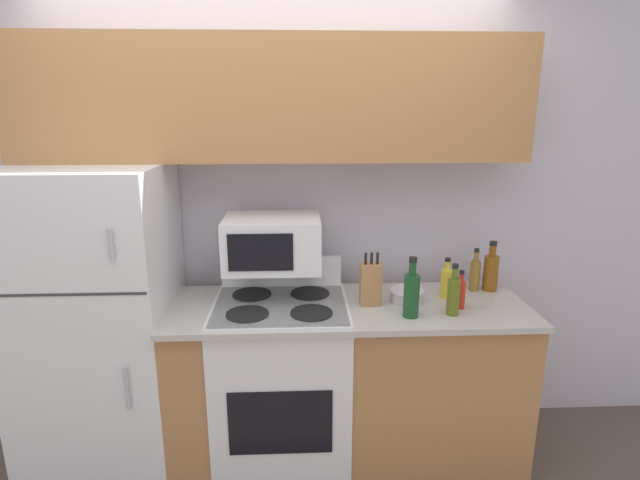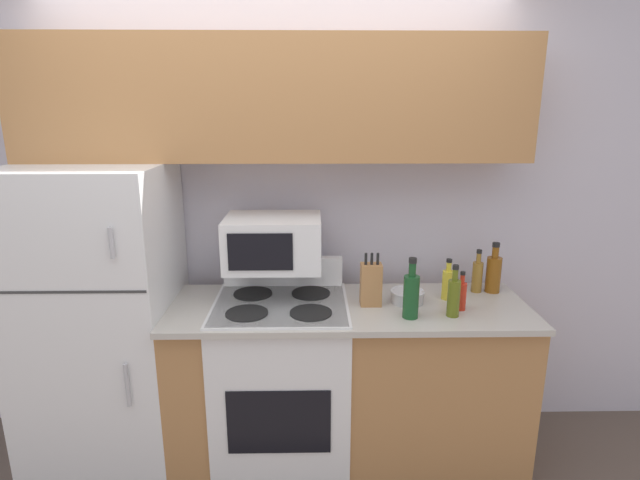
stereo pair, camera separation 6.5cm
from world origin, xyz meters
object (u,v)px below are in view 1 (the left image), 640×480
at_px(bottle_vinegar, 475,274).
at_px(bottle_cooking_spray, 446,282).
at_px(bottle_whiskey, 491,271).
at_px(bowl, 407,295).
at_px(refrigerator, 100,323).
at_px(knife_block, 371,284).
at_px(stove, 282,383).
at_px(bottle_wine_green, 411,294).
at_px(bottle_hot_sauce, 460,293).
at_px(bottle_olive_oil, 453,295).
at_px(microwave, 272,242).

height_order(bottle_vinegar, bottle_cooking_spray, bottle_vinegar).
bearing_deg(bottle_whiskey, bowl, -163.56).
relative_size(bowl, bottle_vinegar, 0.74).
height_order(refrigerator, bottle_whiskey, refrigerator).
height_order(knife_block, bottle_cooking_spray, knife_block).
height_order(stove, bottle_wine_green, bottle_wine_green).
distance_m(bottle_hot_sauce, bottle_cooking_spray, 0.15).
xyz_separation_m(bottle_olive_oil, bottle_cooking_spray, (0.03, 0.23, -0.02)).
relative_size(stove, bottle_hot_sauce, 5.51).
relative_size(microwave, bottle_vinegar, 2.05).
distance_m(refrigerator, bottle_hot_sauce, 1.87).
distance_m(stove, microwave, 0.76).
height_order(stove, bottle_cooking_spray, bottle_cooking_spray).
relative_size(bowl, bottle_hot_sauce, 0.89).
relative_size(bottle_wine_green, bottle_cooking_spray, 1.36).
bearing_deg(stove, bottle_whiskey, 8.40).
bearing_deg(bowl, bottle_cooking_spray, 12.08).
xyz_separation_m(microwave, bottle_cooking_spray, (0.92, -0.03, -0.22)).
height_order(stove, bottle_vinegar, bottle_vinegar).
xyz_separation_m(stove, bottle_vinegar, (1.07, 0.17, 0.54)).
distance_m(microwave, bottle_vinegar, 1.13).
distance_m(refrigerator, bottle_cooking_spray, 1.84).
xyz_separation_m(stove, bottle_cooking_spray, (0.88, 0.07, 0.53)).
distance_m(bowl, bottle_cooking_spray, 0.23).
xyz_separation_m(bottle_vinegar, bottle_hot_sauce, (-0.16, -0.25, -0.02)).
bearing_deg(bottle_wine_green, refrigerator, 171.81).
height_order(microwave, bottle_hot_sauce, microwave).
bearing_deg(microwave, bottle_cooking_spray, -2.16).
xyz_separation_m(knife_block, bottle_vinegar, (0.60, 0.18, -0.02)).
relative_size(knife_block, bottle_cooking_spray, 1.27).
height_order(knife_block, bowl, knife_block).
xyz_separation_m(bottle_olive_oil, bottle_wine_green, (-0.21, -0.01, 0.02)).
xyz_separation_m(microwave, bowl, (0.70, -0.08, -0.27)).
bearing_deg(bottle_olive_oil, knife_block, 158.52).
distance_m(refrigerator, bowl, 1.61).
bearing_deg(bowl, stove, -177.93).
distance_m(bottle_olive_oil, bottle_whiskey, 0.45).
distance_m(microwave, knife_block, 0.55).
height_order(knife_block, bottle_wine_green, bottle_wine_green).
xyz_separation_m(bowl, bottle_cooking_spray, (0.22, 0.05, 0.05)).
bearing_deg(refrigerator, bottle_whiskey, 2.99).
bearing_deg(bottle_vinegar, bowl, -160.00).
relative_size(refrigerator, stove, 1.49).
xyz_separation_m(stove, bottle_whiskey, (1.16, 0.17, 0.56)).
distance_m(bottle_vinegar, bottle_hot_sauce, 0.30).
height_order(bottle_vinegar, bottle_hot_sauce, bottle_vinegar).
relative_size(bottle_vinegar, bottle_hot_sauce, 1.20).
height_order(bottle_whiskey, bottle_wine_green, bottle_wine_green).
bearing_deg(microwave, refrigerator, -177.17).
bearing_deg(microwave, stove, -70.06).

